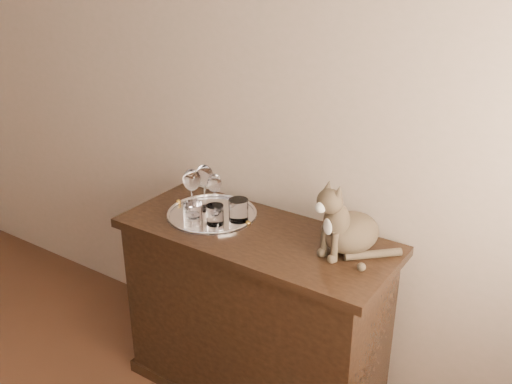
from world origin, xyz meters
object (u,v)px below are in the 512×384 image
tray (212,215)px  tumbler_c (238,210)px  sideboard (255,316)px  wine_glass_d (214,193)px  wine_glass_c (192,191)px  tumbler_a (215,215)px  tumbler_b (193,213)px  cat (352,214)px  wine_glass_a (205,187)px

tray → tumbler_c: tumbler_c is taller
sideboard → wine_glass_d: bearing=166.7°
tray → wine_glass_c: 0.14m
wine_glass_c → tumbler_a: size_ratio=2.43×
wine_glass_d → wine_glass_c: bearing=-133.4°
tumbler_b → tumbler_c: size_ratio=0.96×
tumbler_b → cat: size_ratio=0.30×
sideboard → tumbler_c: 0.50m
sideboard → tumbler_c: bearing=160.2°
sideboard → wine_glass_c: size_ratio=5.77×
tumbler_c → tumbler_a: bearing=-127.3°
tumbler_c → cat: 0.52m
wine_glass_c → wine_glass_a: bearing=73.1°
sideboard → tumbler_b: size_ratio=12.85×
tray → wine_glass_a: bearing=153.6°
sideboard → wine_glass_c: 0.63m
tumbler_a → cat: bearing=12.4°
sideboard → wine_glass_c: wine_glass_c is taller
tumbler_c → sideboard: bearing=-19.8°
wine_glass_a → cat: 0.70m
tray → tumbler_a: tumbler_a is taller
wine_glass_c → tumbler_b: size_ratio=2.23×
wine_glass_d → cat: 0.66m
tray → tumbler_b: tumbler_b is taller
sideboard → tray: size_ratio=3.00×
tumbler_a → tumbler_c: bearing=52.7°
wine_glass_c → tumbler_a: wine_glass_c is taller
tray → wine_glass_a: wine_glass_a is taller
tumbler_a → wine_glass_d: bearing=128.0°
wine_glass_c → tray: bearing=22.6°
tumbler_a → tumbler_b: 0.09m
sideboard → tray: 0.49m
sideboard → wine_glass_d: size_ratio=6.78×
sideboard → cat: size_ratio=3.84×
wine_glass_a → sideboard: bearing=-9.8°
wine_glass_d → tumbler_b: (0.00, -0.15, -0.04)m
wine_glass_a → tumbler_a: size_ratio=2.47×
sideboard → tumbler_b: bearing=-160.4°
tumbler_b → cat: bearing=15.0°
wine_glass_d → cat: (0.65, 0.02, 0.06)m
wine_glass_a → cat: size_ratio=0.68×
wine_glass_c → sideboard: bearing=1.9°
tray → cat: bearing=5.4°
wine_glass_d → tumbler_b: wine_glass_d is taller
tray → tumbler_c: size_ratio=4.11×
tumbler_a → cat: 0.59m
wine_glass_d → cat: size_ratio=0.57×
wine_glass_a → tumbler_b: wine_glass_a is taller
wine_glass_a → tumbler_a: (0.13, -0.10, -0.06)m
sideboard → tumbler_a: 0.51m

